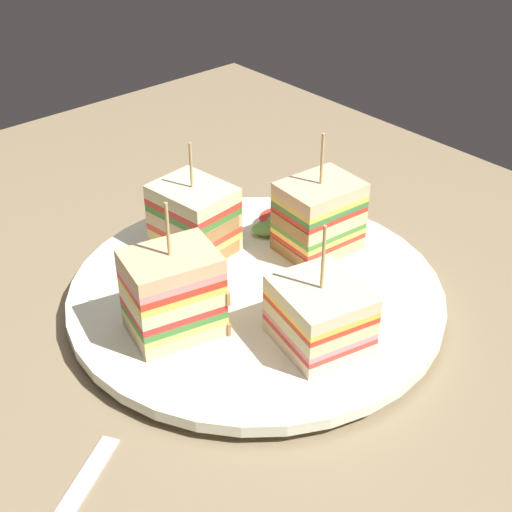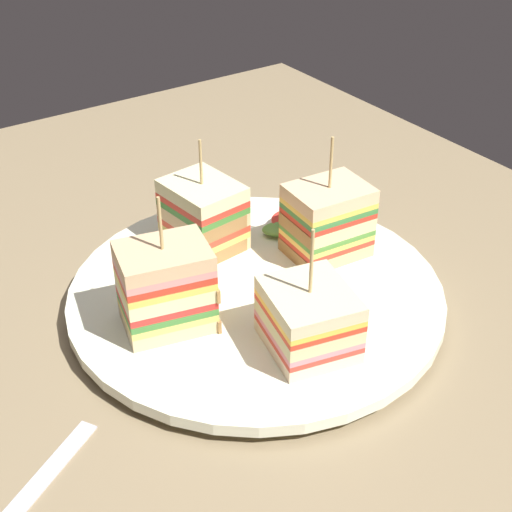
% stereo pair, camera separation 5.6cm
% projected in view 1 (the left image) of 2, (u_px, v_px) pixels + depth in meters
% --- Properties ---
extents(ground_plane, '(0.91, 0.72, 0.02)m').
position_uv_depth(ground_plane, '(256.00, 314.00, 0.59)').
color(ground_plane, '#887556').
extents(plate, '(0.29, 0.29, 0.02)m').
position_uv_depth(plate, '(256.00, 295.00, 0.58)').
color(plate, white).
rests_on(plate, ground_plane).
extents(sandwich_wedge_0, '(0.05, 0.07, 0.11)m').
position_uv_depth(sandwich_wedge_0, '(318.00, 217.00, 0.61)').
color(sandwich_wedge_0, '#E1C37D').
rests_on(sandwich_wedge_0, plate).
extents(sandwich_wedge_1, '(0.07, 0.06, 0.10)m').
position_uv_depth(sandwich_wedge_1, '(193.00, 219.00, 0.61)').
color(sandwich_wedge_1, '#E9C68B').
rests_on(sandwich_wedge_1, plate).
extents(sandwich_wedge_2, '(0.06, 0.07, 0.11)m').
position_uv_depth(sandwich_wedge_2, '(175.00, 295.00, 0.51)').
color(sandwich_wedge_2, beige).
rests_on(sandwich_wedge_2, plate).
extents(sandwich_wedge_3, '(0.07, 0.07, 0.10)m').
position_uv_depth(sandwich_wedge_3, '(319.00, 315.00, 0.51)').
color(sandwich_wedge_3, beige).
rests_on(sandwich_wedge_3, plate).
extents(salad_garnish, '(0.05, 0.07, 0.01)m').
position_uv_depth(salad_garnish, '(283.00, 224.00, 0.64)').
color(salad_garnish, '#5DA145').
rests_on(salad_garnish, plate).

